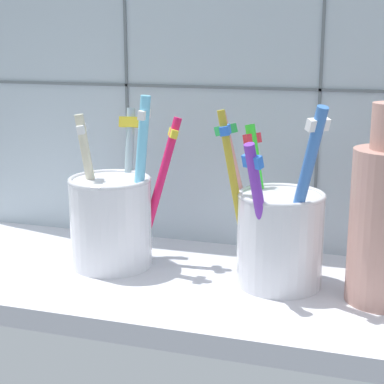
# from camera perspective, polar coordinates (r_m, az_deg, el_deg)

# --- Properties ---
(counter_slab) EXTENTS (0.64, 0.22, 0.02)m
(counter_slab) POSITION_cam_1_polar(r_m,az_deg,el_deg) (0.62, -0.34, -8.60)
(counter_slab) COLOR silver
(counter_slab) RESTS_ON ground
(tile_wall_back) EXTENTS (0.64, 0.02, 0.45)m
(tile_wall_back) POSITION_cam_1_polar(r_m,az_deg,el_deg) (0.69, 2.71, 11.91)
(tile_wall_back) COLOR #B2C1CC
(tile_wall_back) RESTS_ON ground
(toothbrush_cup_left) EXTENTS (0.11, 0.10, 0.17)m
(toothbrush_cup_left) POSITION_cam_1_polar(r_m,az_deg,el_deg) (0.65, -7.19, -2.25)
(toothbrush_cup_left) COLOR white
(toothbrush_cup_left) RESTS_ON counter_slab
(toothbrush_cup_right) EXTENTS (0.11, 0.10, 0.18)m
(toothbrush_cup_right) POSITION_cam_1_polar(r_m,az_deg,el_deg) (0.60, 7.78, -3.71)
(toothbrush_cup_right) COLOR silver
(toothbrush_cup_right) RESTS_ON counter_slab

